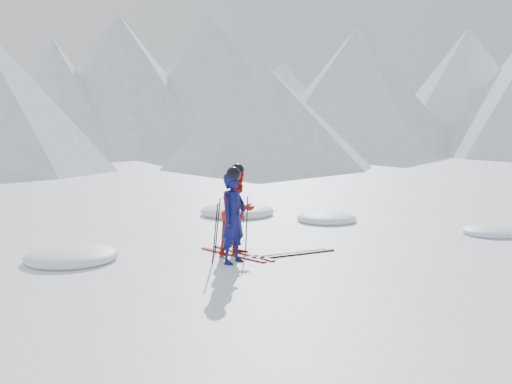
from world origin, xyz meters
TOP-DOWN VIEW (x-y plane):
  - ground at (0.00, 0.00)m, footprint 160.00×160.00m
  - mountain_range at (5.71, 35.31)m, footprint 106.15×62.94m
  - skier_blue at (-2.79, -0.66)m, footprint 0.70×0.59m
  - skier_red at (-2.40, -0.16)m, footprint 0.91×0.77m
  - pole_blue_left at (-3.09, -0.51)m, footprint 0.11×0.08m
  - pole_blue_right at (-2.54, -0.41)m, footprint 0.11×0.07m
  - pole_red_left at (-2.70, 0.09)m, footprint 0.11×0.09m
  - pole_red_right at (-2.10, -0.01)m, footprint 0.11×0.08m
  - ski_worn_left at (-2.52, -0.16)m, footprint 0.47×1.68m
  - ski_worn_right at (-2.28, -0.16)m, footprint 0.36×1.69m
  - ski_loose_a at (-1.57, -0.64)m, footprint 1.69×0.35m
  - ski_loose_b at (-1.47, -0.79)m, footprint 1.70×0.29m
  - snow_lumps at (-0.50, 2.35)m, footprint 10.20×7.36m

SIDE VIEW (x-z plane):
  - ground at x=0.00m, z-range 0.00..0.00m
  - snow_lumps at x=-0.50m, z-range -0.23..0.23m
  - ski_worn_left at x=-2.52m, z-range 0.00..0.03m
  - ski_worn_right at x=-2.28m, z-range 0.00..0.03m
  - ski_loose_a at x=-1.57m, z-range 0.00..0.03m
  - ski_loose_b at x=-1.47m, z-range 0.00..0.03m
  - pole_blue_left at x=-3.09m, z-range 0.00..1.09m
  - pole_blue_right at x=-2.54m, z-range 0.00..1.09m
  - pole_red_left at x=-2.70m, z-range 0.00..1.10m
  - pole_red_right at x=-2.10m, z-range 0.00..1.10m
  - skier_blue at x=-2.79m, z-range 0.00..1.63m
  - skier_red at x=-2.40m, z-range 0.00..1.65m
  - mountain_range at x=5.71m, z-range -1.04..14.49m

